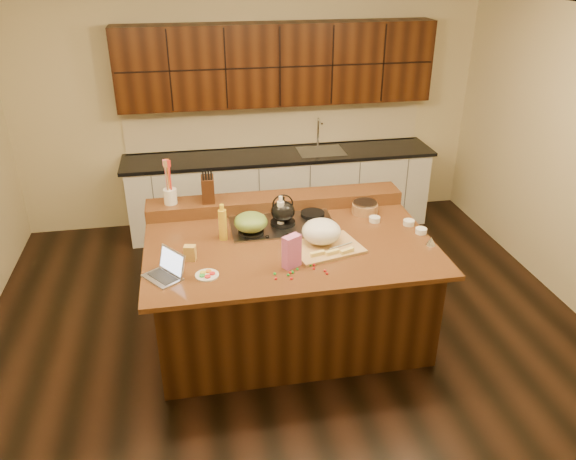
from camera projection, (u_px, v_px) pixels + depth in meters
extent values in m
cube|color=black|center=(289.00, 330.00, 5.14)|extent=(5.50, 5.00, 0.01)
cube|color=silver|center=(289.00, 15.00, 3.92)|extent=(5.50, 5.00, 0.01)
cube|color=#CBBD8E|center=(251.00, 114.00, 6.73)|extent=(5.50, 0.01, 2.70)
cube|color=#CBBD8E|center=(401.00, 427.00, 2.33)|extent=(5.50, 0.01, 2.70)
cube|color=black|center=(289.00, 289.00, 4.94)|extent=(2.22, 1.42, 0.88)
cube|color=black|center=(289.00, 243.00, 4.73)|extent=(2.40, 1.60, 0.04)
cube|color=black|center=(275.00, 202.00, 5.31)|extent=(2.40, 0.30, 0.12)
cube|color=gray|center=(283.00, 225.00, 4.98)|extent=(0.92, 0.52, 0.02)
cylinder|color=black|center=(247.00, 219.00, 5.04)|extent=(0.22, 0.22, 0.03)
cylinder|color=black|center=(313.00, 214.00, 5.13)|extent=(0.22, 0.22, 0.03)
cylinder|color=black|center=(251.00, 232.00, 4.81)|extent=(0.22, 0.22, 0.03)
cylinder|color=black|center=(319.00, 226.00, 4.91)|extent=(0.22, 0.22, 0.03)
cylinder|color=black|center=(283.00, 223.00, 4.97)|extent=(0.22, 0.22, 0.03)
cube|color=silver|center=(280.00, 192.00, 6.89)|extent=(3.60, 0.62, 0.90)
cube|color=black|center=(280.00, 155.00, 6.67)|extent=(3.70, 0.66, 0.04)
cube|color=gray|center=(321.00, 152.00, 6.75)|extent=(0.55, 0.42, 0.01)
cylinder|color=gray|center=(318.00, 132.00, 6.82)|extent=(0.02, 0.02, 0.36)
cube|color=black|center=(277.00, 64.00, 6.34)|extent=(3.60, 0.34, 0.90)
cube|color=#CBBD8E|center=(276.00, 125.00, 6.82)|extent=(3.60, 0.03, 0.50)
ellipsoid|color=black|center=(283.00, 211.00, 4.92)|extent=(0.22, 0.22, 0.19)
ellipsoid|color=#597A30|center=(251.00, 222.00, 4.76)|extent=(0.38, 0.38, 0.16)
cube|color=#B7B7BC|center=(163.00, 278.00, 4.19)|extent=(0.32, 0.34, 0.01)
cube|color=black|center=(162.00, 277.00, 4.18)|extent=(0.23, 0.26, 0.00)
cube|color=#B7B7BC|center=(172.00, 261.00, 4.20)|extent=(0.21, 0.26, 0.18)
cube|color=silver|center=(171.00, 262.00, 4.20)|extent=(0.19, 0.23, 0.16)
cylinder|color=gold|center=(223.00, 225.00, 4.69)|extent=(0.09, 0.09, 0.27)
cylinder|color=silver|center=(281.00, 215.00, 4.89)|extent=(0.07, 0.07, 0.25)
cube|color=tan|center=(326.00, 248.00, 4.59)|extent=(0.64, 0.52, 0.03)
ellipsoid|color=white|center=(321.00, 231.00, 4.60)|extent=(0.32, 0.32, 0.20)
cube|color=#EDD872|center=(317.00, 254.00, 4.44)|extent=(0.12, 0.03, 0.03)
cube|color=#EDD872|center=(332.00, 252.00, 4.46)|extent=(0.12, 0.03, 0.03)
cube|color=#EDD872|center=(347.00, 251.00, 4.48)|extent=(0.12, 0.03, 0.03)
cylinder|color=gray|center=(341.00, 246.00, 4.58)|extent=(0.21, 0.09, 0.01)
cylinder|color=white|center=(409.00, 222.00, 4.99)|extent=(0.11, 0.11, 0.04)
cylinder|color=white|center=(421.00, 231.00, 4.84)|extent=(0.12, 0.12, 0.04)
cylinder|color=white|center=(375.00, 219.00, 5.05)|extent=(0.13, 0.13, 0.04)
cylinder|color=#996B3F|center=(365.00, 208.00, 5.21)|extent=(0.31, 0.31, 0.09)
cone|color=silver|center=(431.00, 241.00, 4.65)|extent=(0.09, 0.09, 0.07)
cube|color=#C85EA3|center=(292.00, 251.00, 4.29)|extent=(0.16, 0.14, 0.26)
cylinder|color=white|center=(207.00, 275.00, 4.22)|extent=(0.23, 0.23, 0.01)
cube|color=gold|center=(190.00, 253.00, 4.41)|extent=(0.10, 0.08, 0.13)
cylinder|color=white|center=(170.00, 196.00, 5.09)|extent=(0.13, 0.13, 0.14)
cube|color=black|center=(208.00, 189.00, 5.13)|extent=(0.12, 0.19, 0.23)
ellipsoid|color=red|center=(291.00, 279.00, 4.17)|extent=(0.02, 0.02, 0.02)
ellipsoid|color=#198C26|center=(310.00, 265.00, 4.34)|extent=(0.02, 0.02, 0.02)
ellipsoid|color=red|center=(325.00, 271.00, 4.27)|extent=(0.02, 0.02, 0.02)
ellipsoid|color=#198C26|center=(292.00, 272.00, 4.25)|extent=(0.02, 0.02, 0.02)
ellipsoid|color=red|center=(314.00, 265.00, 4.35)|extent=(0.02, 0.02, 0.02)
ellipsoid|color=#198C26|center=(293.00, 272.00, 4.25)|extent=(0.02, 0.02, 0.02)
ellipsoid|color=red|center=(314.00, 268.00, 4.30)|extent=(0.02, 0.02, 0.02)
ellipsoid|color=#198C26|center=(322.00, 262.00, 4.38)|extent=(0.02, 0.02, 0.02)
ellipsoid|color=red|center=(327.00, 273.00, 4.23)|extent=(0.02, 0.02, 0.02)
ellipsoid|color=#198C26|center=(288.00, 275.00, 4.22)|extent=(0.02, 0.02, 0.02)
ellipsoid|color=red|center=(290.00, 273.00, 4.24)|extent=(0.02, 0.02, 0.02)
ellipsoid|color=#198C26|center=(297.00, 269.00, 4.29)|extent=(0.02, 0.02, 0.02)
ellipsoid|color=red|center=(291.00, 264.00, 4.36)|extent=(0.02, 0.02, 0.02)
ellipsoid|color=#198C26|center=(275.00, 274.00, 4.23)|extent=(0.02, 0.02, 0.02)
ellipsoid|color=red|center=(276.00, 279.00, 4.17)|extent=(0.02, 0.02, 0.02)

